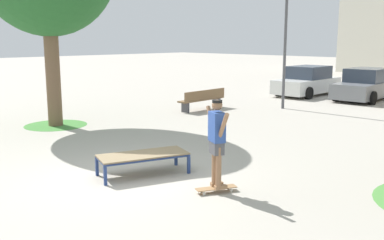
{
  "coord_description": "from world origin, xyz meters",
  "views": [
    {
      "loc": [
        7.22,
        -5.33,
        2.9
      ],
      "look_at": [
        0.09,
        1.91,
        1.0
      ],
      "focal_mm": 40.98,
      "sensor_mm": 36.0,
      "label": 1
    }
  ],
  "objects_px": {
    "car_white": "(307,82)",
    "car_grey": "(366,85)",
    "park_bench": "(203,99)",
    "skater": "(217,138)",
    "light_post": "(286,15)",
    "skate_box": "(143,156)",
    "skateboard": "(216,188)"
  },
  "relations": [
    {
      "from": "skater",
      "to": "car_white",
      "type": "distance_m",
      "value": 15.62
    },
    {
      "from": "skate_box",
      "to": "park_bench",
      "type": "distance_m",
      "value": 8.85
    },
    {
      "from": "car_white",
      "to": "car_grey",
      "type": "height_order",
      "value": "same"
    },
    {
      "from": "skate_box",
      "to": "skater",
      "type": "xyz_separation_m",
      "value": [
        1.86,
        0.28,
        0.66
      ]
    },
    {
      "from": "skate_box",
      "to": "skateboard",
      "type": "xyz_separation_m",
      "value": [
        1.86,
        0.28,
        -0.34
      ]
    },
    {
      "from": "park_bench",
      "to": "light_post",
      "type": "distance_m",
      "value": 4.79
    },
    {
      "from": "car_white",
      "to": "park_bench",
      "type": "bearing_deg",
      "value": -94.57
    },
    {
      "from": "skateboard",
      "to": "car_white",
      "type": "height_order",
      "value": "car_white"
    },
    {
      "from": "car_white",
      "to": "car_grey",
      "type": "xyz_separation_m",
      "value": [
        2.89,
        0.39,
        0.0
      ]
    },
    {
      "from": "skate_box",
      "to": "skateboard",
      "type": "height_order",
      "value": "skate_box"
    },
    {
      "from": "skater",
      "to": "car_white",
      "type": "height_order",
      "value": "skater"
    },
    {
      "from": "skate_box",
      "to": "park_bench",
      "type": "bearing_deg",
      "value": 124.92
    },
    {
      "from": "car_white",
      "to": "park_bench",
      "type": "xyz_separation_m",
      "value": [
        -0.58,
        -7.29,
        -0.24
      ]
    },
    {
      "from": "skate_box",
      "to": "skater",
      "type": "height_order",
      "value": "skater"
    },
    {
      "from": "skate_box",
      "to": "light_post",
      "type": "xyz_separation_m",
      "value": [
        -2.92,
        9.9,
        3.41
      ]
    },
    {
      "from": "car_white",
      "to": "park_bench",
      "type": "distance_m",
      "value": 7.32
    },
    {
      "from": "light_post",
      "to": "skateboard",
      "type": "bearing_deg",
      "value": -63.59
    },
    {
      "from": "skate_box",
      "to": "car_grey",
      "type": "height_order",
      "value": "car_grey"
    },
    {
      "from": "skater",
      "to": "light_post",
      "type": "height_order",
      "value": "light_post"
    },
    {
      "from": "light_post",
      "to": "car_grey",
      "type": "bearing_deg",
      "value": 75.21
    },
    {
      "from": "car_white",
      "to": "park_bench",
      "type": "height_order",
      "value": "car_white"
    },
    {
      "from": "skateboard",
      "to": "car_white",
      "type": "relative_size",
      "value": 0.19
    },
    {
      "from": "skate_box",
      "to": "park_bench",
      "type": "height_order",
      "value": "park_bench"
    },
    {
      "from": "car_white",
      "to": "light_post",
      "type": "distance_m",
      "value": 5.82
    },
    {
      "from": "car_grey",
      "to": "park_bench",
      "type": "height_order",
      "value": "car_grey"
    },
    {
      "from": "car_white",
      "to": "car_grey",
      "type": "distance_m",
      "value": 2.92
    },
    {
      "from": "skateboard",
      "to": "skate_box",
      "type": "bearing_deg",
      "value": -171.51
    },
    {
      "from": "skate_box",
      "to": "light_post",
      "type": "height_order",
      "value": "light_post"
    },
    {
      "from": "skate_box",
      "to": "skateboard",
      "type": "distance_m",
      "value": 1.91
    },
    {
      "from": "car_white",
      "to": "light_post",
      "type": "xyz_separation_m",
      "value": [
        1.56,
        -4.65,
        3.13
      ]
    },
    {
      "from": "skate_box",
      "to": "car_white",
      "type": "relative_size",
      "value": 0.49
    },
    {
      "from": "skateboard",
      "to": "skater",
      "type": "distance_m",
      "value": 0.99
    }
  ]
}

